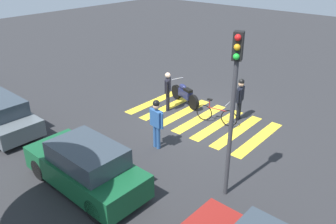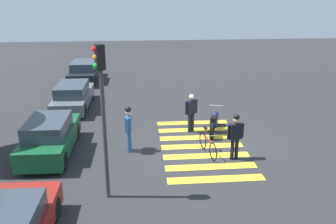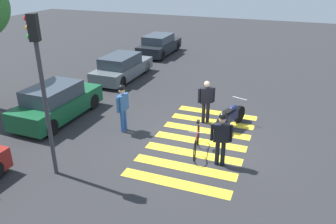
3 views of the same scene
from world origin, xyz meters
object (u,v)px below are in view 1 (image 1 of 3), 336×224
police_motorcycle (185,94)px  officer_by_motorcycle (240,96)px  traffic_light_pole (234,94)px  pedestrian_bystander (156,120)px  officer_on_foot (168,89)px  leaning_bicycle (216,114)px  car_green_compact (86,167)px

police_motorcycle → officer_by_motorcycle: (-2.71, -0.21, 0.57)m
officer_by_motorcycle → traffic_light_pole: bearing=116.0°
officer_by_motorcycle → pedestrian_bystander: size_ratio=0.97×
police_motorcycle → pedestrian_bystander: (-1.66, 3.73, 0.62)m
officer_by_motorcycle → officer_on_foot: bearing=23.2°
police_motorcycle → leaning_bicycle: police_motorcycle is taller
police_motorcycle → car_green_compact: bearing=103.4°
officer_by_motorcycle → traffic_light_pole: size_ratio=0.38×
police_motorcycle → officer_by_motorcycle: 2.77m
leaning_bicycle → car_green_compact: car_green_compact is taller
pedestrian_bystander → car_green_compact: size_ratio=0.45×
leaning_bicycle → officer_by_motorcycle: bearing=-119.3°
car_green_compact → traffic_light_pole: traffic_light_pole is taller
officer_on_foot → pedestrian_bystander: pedestrian_bystander is taller
officer_on_foot → traffic_light_pole: size_ratio=0.37×
car_green_compact → traffic_light_pole: bearing=-144.1°
officer_on_foot → traffic_light_pole: traffic_light_pole is taller
officer_by_motorcycle → pedestrian_bystander: 4.08m
leaning_bicycle → officer_on_foot: size_ratio=1.02×
leaning_bicycle → officer_by_motorcycle: 1.24m
police_motorcycle → pedestrian_bystander: pedestrian_bystander is taller
police_motorcycle → traffic_light_pole: (-4.94, 4.37, 2.67)m
police_motorcycle → officer_by_motorcycle: bearing=-175.6°
leaning_bicycle → traffic_light_pole: bearing=126.9°
police_motorcycle → leaning_bicycle: size_ratio=1.16×
police_motorcycle → officer_on_foot: size_ratio=1.18×
leaning_bicycle → pedestrian_bystander: 3.15m
car_green_compact → pedestrian_bystander: bearing=-90.8°
police_motorcycle → officer_on_foot: (0.16, 1.02, 0.53)m
traffic_light_pole → leaning_bicycle: bearing=-53.1°
police_motorcycle → officer_by_motorcycle: size_ratio=1.14×
police_motorcycle → car_green_compact: (-1.61, 6.77, 0.23)m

